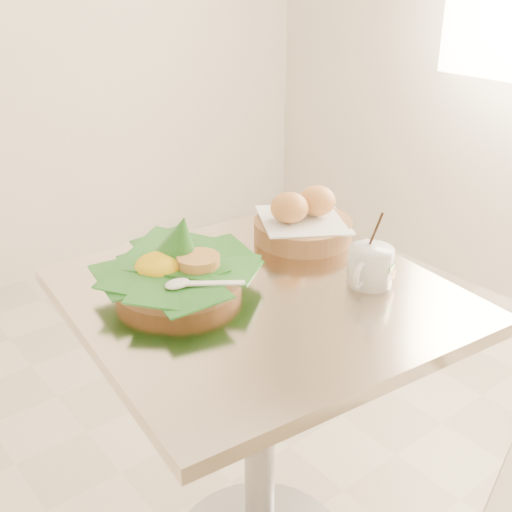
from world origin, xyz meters
TOP-DOWN VIEW (x-y plane):
  - cafe_table at (0.13, -0.02)m, footprint 0.77×0.77m
  - rice_basket at (0.02, 0.11)m, footprint 0.32×0.32m
  - bread_basket at (0.38, 0.12)m, footprint 0.27×0.27m
  - coffee_mug at (0.33, -0.13)m, footprint 0.12×0.09m

SIDE VIEW (x-z plane):
  - cafe_table at x=0.13m, z-range 0.15..0.90m
  - coffee_mug at x=0.33m, z-range 0.71..0.87m
  - bread_basket at x=0.38m, z-range 0.73..0.85m
  - rice_basket at x=0.02m, z-range 0.71..0.87m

